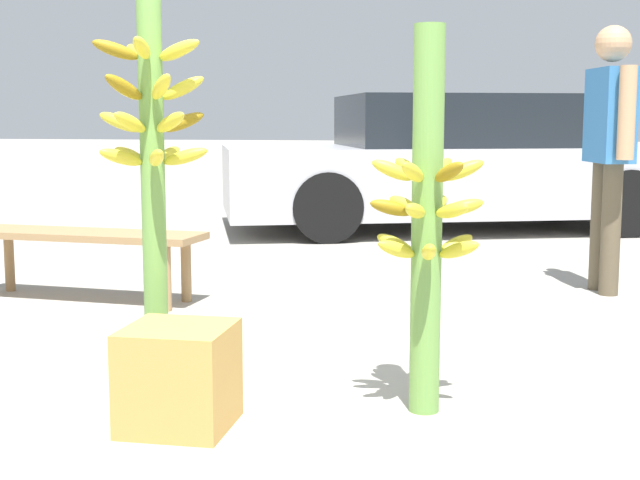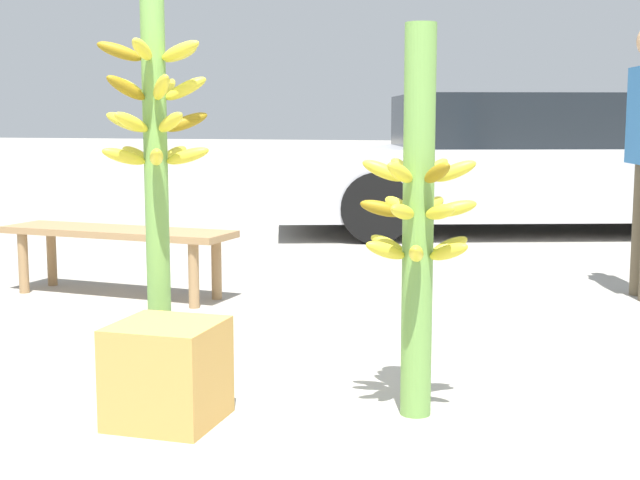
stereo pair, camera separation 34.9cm
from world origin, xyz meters
name	(u,v)px [view 1 (the left image)]	position (x,y,z in m)	size (l,w,h in m)	color
ground_plane	(273,412)	(0.00, 0.00, 0.00)	(80.00, 80.00, 0.00)	#9E998E
banana_stalk_left	(152,145)	(-0.53, 0.23, 0.96)	(0.44, 0.44, 1.73)	#6B9E47
banana_stalk_center	(427,219)	(0.54, 0.12, 0.71)	(0.42, 0.42, 1.38)	#6B9E47
vendor_person	(609,135)	(1.45, 2.59, 0.96)	(0.27, 0.61, 1.61)	brown
market_bench	(82,242)	(-1.57, 1.75, 0.35)	(1.47, 0.50, 0.41)	#99754C
parked_car	(458,164)	(0.44, 5.69, 0.62)	(4.74, 3.17, 1.28)	#B7B7BC
produce_crate	(179,377)	(-0.28, -0.21, 0.18)	(0.35, 0.35, 0.35)	#C69347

